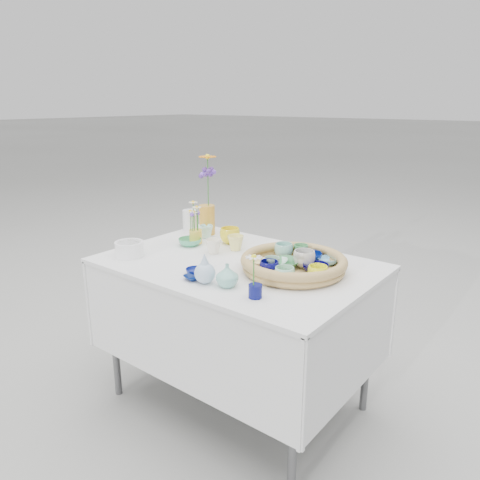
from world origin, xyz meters
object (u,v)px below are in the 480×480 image
Objects in this scene: wicker_tray at (294,264)px; display_table at (238,401)px; bud_vase_seafoam at (227,275)px; tall_vase_yellow at (207,220)px.

display_table is at bearing -169.88° from wicker_tray.
display_table is 0.87m from bud_vase_seafoam.
display_table is 0.85m from wicker_tray.
bud_vase_seafoam is at bearing -111.72° from wicker_tray.
tall_vase_yellow is at bearing 137.79° from bud_vase_seafoam.
wicker_tray is 4.85× the size of bud_vase_seafoam.
tall_vase_yellow reaches higher than wicker_tray.
bud_vase_seafoam is at bearing -42.21° from tall_vase_yellow.
bud_vase_seafoam is 0.58× the size of tall_vase_yellow.
tall_vase_yellow is (-0.60, 0.54, 0.04)m from bud_vase_seafoam.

